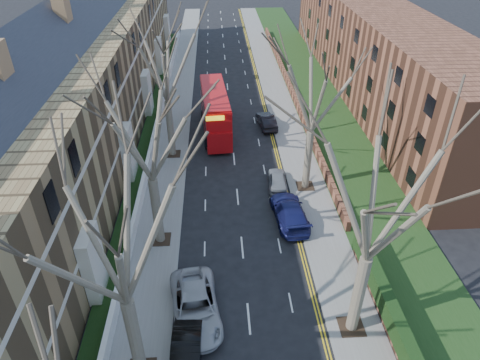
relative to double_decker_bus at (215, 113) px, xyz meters
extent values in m
cube|color=slate|center=(-4.37, 6.46, -2.07)|extent=(3.00, 102.00, 0.12)
cube|color=slate|center=(7.63, 6.46, -2.07)|extent=(3.00, 102.00, 0.12)
cube|color=olive|center=(-12.17, -1.54, 2.87)|extent=(9.00, 78.00, 10.00)
cube|color=#292B32|center=(-12.17, -1.54, 8.87)|extent=(4.67, 78.00, 4.67)
cube|color=silver|center=(-7.72, -1.54, 1.37)|extent=(0.12, 78.00, 0.35)
cube|color=silver|center=(-7.72, -1.54, 4.87)|extent=(0.12, 78.00, 0.35)
cube|color=brown|center=(19.13, 10.46, 2.87)|extent=(8.00, 54.00, 10.00)
cube|color=brown|center=(9.33, 10.46, -1.56)|extent=(0.35, 54.00, 0.90)
cube|color=white|center=(-6.02, -1.54, -1.51)|extent=(0.30, 78.00, 1.00)
cube|color=#1C3A15|center=(12.13, 6.46, -1.98)|extent=(6.00, 102.00, 0.06)
cylinder|color=#6B5F4C|center=(-4.07, -26.54, 0.61)|extent=(0.64, 0.64, 5.25)
cylinder|color=#6B5F4C|center=(-4.07, -16.54, 0.52)|extent=(0.64, 0.64, 5.07)
cube|color=#2D2116|center=(-4.07, -16.54, -2.00)|extent=(1.40, 1.40, 0.05)
cylinder|color=#6B5F4C|center=(-4.07, -4.54, 0.61)|extent=(0.60, 0.60, 5.25)
cube|color=#2D2116|center=(-4.07, -4.54, -2.00)|extent=(1.40, 1.40, 0.05)
cylinder|color=#6B5F4C|center=(7.33, -24.54, 0.61)|extent=(0.64, 0.64, 5.25)
cube|color=#2D2116|center=(7.33, -24.54, -2.00)|extent=(1.40, 1.40, 0.05)
cylinder|color=#6B5F4C|center=(7.33, -10.54, 0.52)|extent=(0.60, 0.60, 5.07)
cube|color=#2D2116|center=(7.33, -10.54, -2.00)|extent=(1.40, 1.40, 0.05)
cube|color=#AE0C0F|center=(0.00, 0.00, -0.75)|extent=(3.09, 10.48, 2.07)
cube|color=#AE0C0F|center=(0.00, 0.00, 1.23)|extent=(3.06, 9.97, 1.88)
cube|color=black|center=(0.00, 0.00, -0.33)|extent=(3.05, 9.66, 0.85)
cube|color=black|center=(0.00, 0.00, 1.32)|extent=(3.04, 9.45, 0.85)
imported|color=black|center=(-1.79, -25.96, -1.42)|extent=(1.69, 4.41, 1.44)
imported|color=#A5A6AB|center=(-1.41, -23.16, -1.33)|extent=(3.36, 6.06, 1.60)
imported|color=navy|center=(5.33, -14.76, -1.34)|extent=(2.66, 5.60, 1.58)
imported|color=gray|center=(5.02, -10.27, -1.48)|extent=(1.80, 3.91, 1.30)
imported|color=black|center=(5.33, 0.84, -1.44)|extent=(1.98, 4.38, 1.40)
camera|label=1|loc=(0.18, -39.56, 18.16)|focal=32.00mm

